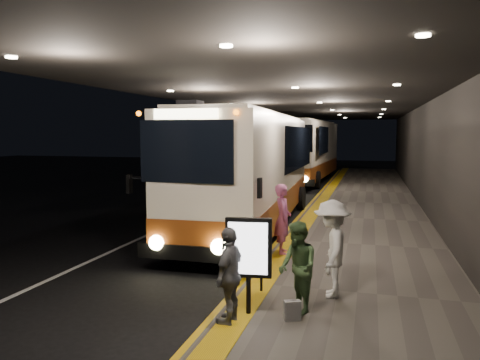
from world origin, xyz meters
The scene contains 17 objects.
ground centered at (0.00, 0.00, 0.00)m, with size 90.00×90.00×0.00m, color black.
lane_line_white centered at (-1.80, 5.00, 0.01)m, with size 0.12×50.00×0.01m, color silver.
kerb_stripe_yellow centered at (2.35, 5.00, 0.01)m, with size 0.18×50.00×0.01m, color gold.
sidewalk centered at (4.75, 5.00, 0.07)m, with size 4.50×50.00×0.15m, color #514C44.
tactile_strip centered at (2.85, 5.00, 0.16)m, with size 0.50×50.00×0.01m, color gold.
terminal_wall centered at (7.00, 5.00, 3.00)m, with size 0.10×50.00×6.00m, color black.
support_columns centered at (-1.50, 4.00, 2.20)m, with size 0.80×24.80×4.40m.
canopy centered at (2.50, 5.00, 4.60)m, with size 9.00×50.00×0.40m, color black.
coach_main centered at (1.05, 3.23, 1.80)m, with size 3.00×12.09×3.74m.
coach_second centered at (0.83, 18.83, 1.88)m, with size 3.10×12.57×3.92m.
passenger_boarding centered at (2.82, -0.62, 1.04)m, with size 0.65×0.43×1.78m, color #BD588D.
passenger_waiting_green centered at (3.78, -4.45, 0.93)m, with size 0.76×0.47×1.56m, color #436437.
passenger_waiting_white centered at (4.27, -3.49, 1.06)m, with size 1.18×0.55×1.82m, color silver.
passenger_waiting_grey centered at (2.80, -5.19, 0.93)m, with size 0.92×0.47×1.57m, color #56585C.
bag_polka centered at (3.76, -4.84, 0.32)m, with size 0.27×0.12×0.33m, color black.
info_sign centered at (3.00, -4.77, 1.26)m, with size 0.79×0.21×1.65m.
stanchion_post centered at (2.95, -3.60, 0.67)m, with size 0.05×0.05×1.03m, color black.
Camera 1 is at (4.93, -12.19, 3.20)m, focal length 35.00 mm.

